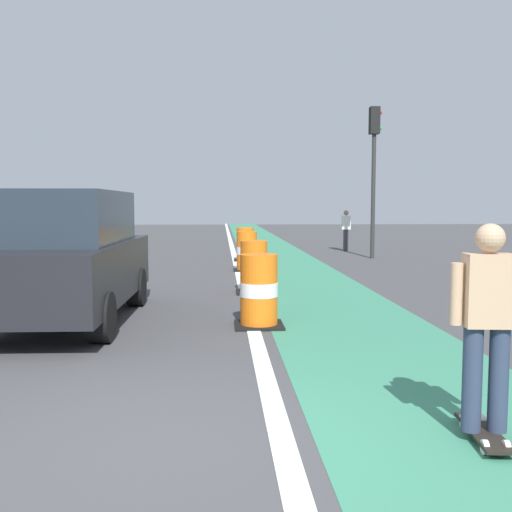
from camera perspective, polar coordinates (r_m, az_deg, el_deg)
ground_plane at (r=4.71m, az=-8.88°, el=-17.88°), size 100.00×100.00×0.00m
bike_lane_strip at (r=16.54m, az=3.43°, el=-1.33°), size 2.50×80.00×0.01m
lane_divider_stripe at (r=16.43m, az=-1.77°, el=-1.37°), size 0.20×80.00×0.01m
skateboarder_on_lane at (r=4.84m, az=21.57°, el=-6.27°), size 0.57×0.82×1.69m
parked_suv_nearest at (r=9.55m, az=-17.88°, el=0.00°), size 1.98×4.63×2.04m
traffic_barrel_front at (r=8.79m, az=0.29°, el=-3.47°), size 0.73×0.73×1.09m
traffic_barrel_mid at (r=12.13m, az=-0.21°, el=-1.13°), size 0.73×0.73×1.09m
traffic_barrel_back at (r=16.20m, az=-0.90°, el=0.42°), size 0.73×0.73×1.09m
traffic_barrel_far at (r=19.12m, az=-1.06°, el=1.12°), size 0.73×0.73×1.09m
traffic_light_corner at (r=20.45m, az=11.41°, el=9.60°), size 0.41×0.32×5.10m
pedestrian_crossing at (r=23.31m, az=8.73°, el=2.58°), size 0.34×0.20×1.61m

